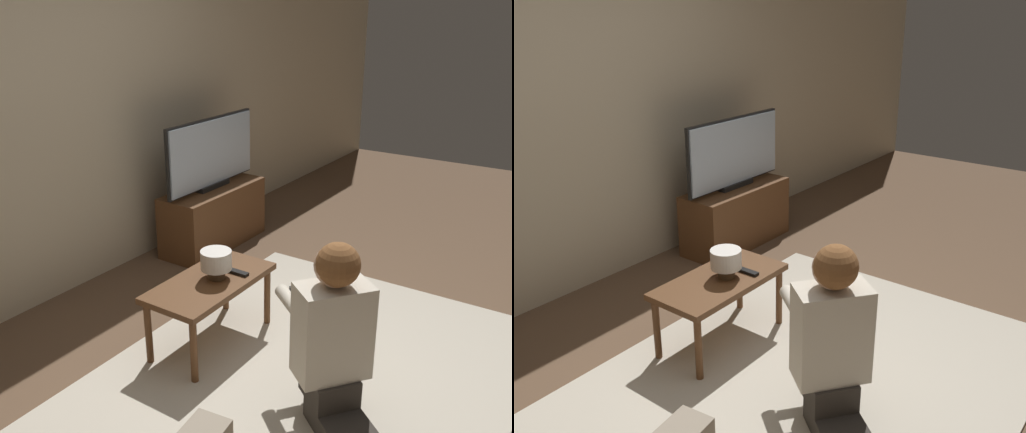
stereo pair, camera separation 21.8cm
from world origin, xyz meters
TOP-DOWN VIEW (x-y plane):
  - ground_plane at (0.00, 0.00)m, footprint 10.00×10.00m
  - wall_back at (0.00, 1.93)m, footprint 10.00×0.06m
  - rug at (0.00, 0.00)m, footprint 2.68×2.01m
  - tv_stand at (1.23, 1.54)m, footprint 0.97×0.38m
  - tv at (1.23, 1.54)m, footprint 1.05×0.08m
  - coffee_table at (0.04, 0.64)m, footprint 0.80×0.40m
  - person_kneeling at (-0.18, -0.25)m, footprint 0.67×0.76m
  - table_lamp at (0.08, 0.63)m, footprint 0.18×0.18m
  - remote at (0.19, 0.56)m, footprint 0.04×0.15m

SIDE VIEW (x-z plane):
  - ground_plane at x=0.00m, z-range 0.00..0.00m
  - rug at x=0.00m, z-range 0.00..0.02m
  - tv_stand at x=1.23m, z-range 0.00..0.50m
  - coffee_table at x=0.04m, z-range 0.16..0.58m
  - remote at x=0.19m, z-range 0.42..0.44m
  - person_kneeling at x=-0.18m, z-range 0.02..0.94m
  - table_lamp at x=0.08m, z-range 0.44..0.61m
  - tv at x=1.23m, z-range 0.50..1.07m
  - wall_back at x=0.00m, z-range 0.00..2.60m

